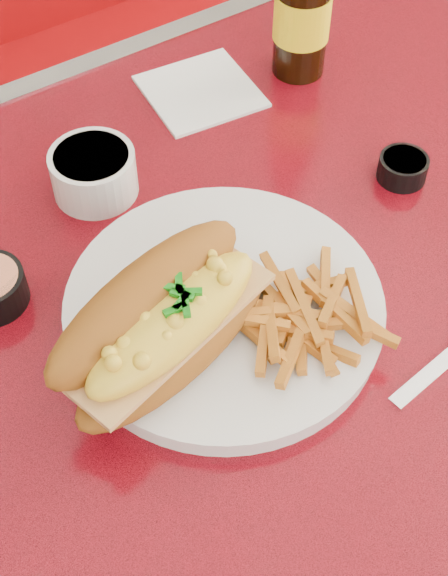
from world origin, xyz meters
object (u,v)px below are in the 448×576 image
diner_table (252,387)px  fork (281,278)px  booth_bench_far (6,173)px  dinner_plate (224,308)px  mac_hoagie (164,321)px  gravy_ramekin (94,172)px  sauce_cup_right (403,167)px

diner_table → fork: 0.18m
diner_table → booth_bench_far: 0.87m
booth_bench_far → dinner_plate: 0.95m
mac_hoagie → gravy_ramekin: bearing=62.3°
mac_hoagie → fork: bearing=-11.2°
fork → booth_bench_far: bearing=-24.9°
gravy_ramekin → sauce_cup_right: size_ratio=1.95×
dinner_plate → diner_table: bearing=4.3°
sauce_cup_right → fork: bearing=-164.7°
booth_bench_far → gravy_ramekin: (-0.06, -0.61, 0.51)m
sauce_cup_right → dinner_plate: bearing=-169.4°
booth_bench_far → fork: booth_bench_far is taller
dinner_plate → gravy_ramekin: (-0.02, 0.21, 0.01)m
booth_bench_far → sauce_cup_right: booth_bench_far is taller
gravy_ramekin → sauce_cup_right: (0.27, -0.16, -0.01)m
booth_bench_far → mac_hoagie: size_ratio=5.15×
diner_table → dinner_plate: bearing=-175.7°
booth_bench_far → fork: size_ratio=7.98×
mac_hoagie → gravy_ramekin: size_ratio=2.32×
diner_table → sauce_cup_right: size_ratio=23.81×
sauce_cup_right → diner_table: bearing=-168.3°
dinner_plate → sauce_cup_right: bearing=10.6°
fork → gravy_ramekin: gravy_ramekin is taller
fork → sauce_cup_right: bearing=-101.0°
diner_table → mac_hoagie: bearing=-170.4°
mac_hoagie → sauce_cup_right: mac_hoagie is taller
mac_hoagie → sauce_cup_right: 0.33m
mac_hoagie → booth_bench_far: bearing=67.2°
dinner_plate → sauce_cup_right: 0.26m
diner_table → fork: bearing=-22.3°
dinner_plate → booth_bench_far: bearing=87.3°
diner_table → gravy_ramekin: bearing=106.0°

